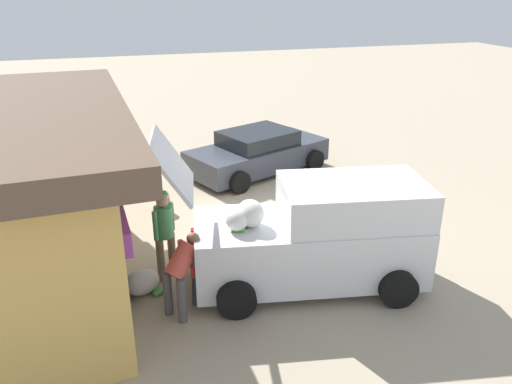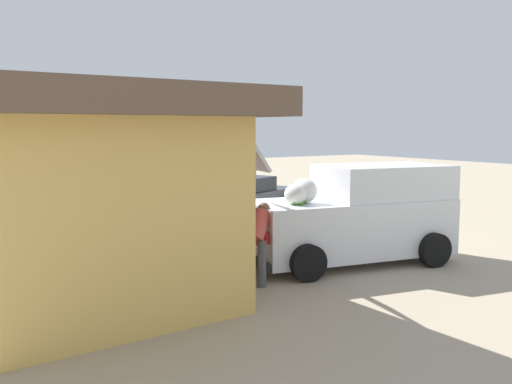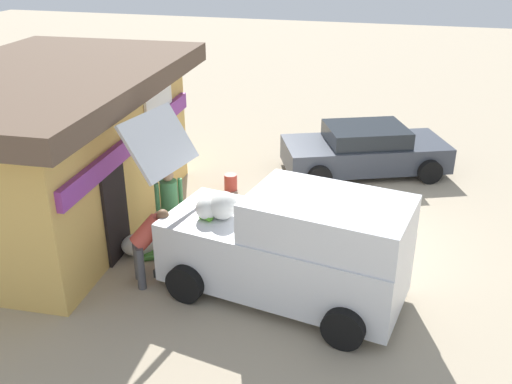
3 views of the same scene
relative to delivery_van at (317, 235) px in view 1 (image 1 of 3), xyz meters
The scene contains 7 objects.
ground_plane 2.92m from the delivery_van, ahead, with size 60.00×60.00×0.00m, color tan.
delivery_van is the anchor object (origin of this frame).
parked_sedan 6.09m from the delivery_van, ahead, with size 3.31×4.55×1.25m.
vendor_standing 2.83m from the delivery_van, 68.71° to the left, with size 0.48×0.48×1.73m.
customer_bending 2.55m from the delivery_van, 95.36° to the left, with size 0.69×0.73×1.41m.
unloaded_banana_pile 3.31m from the delivery_van, 79.30° to the left, with size 0.78×0.84×0.44m.
paint_bucket 4.69m from the delivery_van, 30.19° to the left, with size 0.32×0.32×0.40m, color #BF3F33.
Camera 1 is at (-10.26, 3.62, 5.28)m, focal length 35.51 mm.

